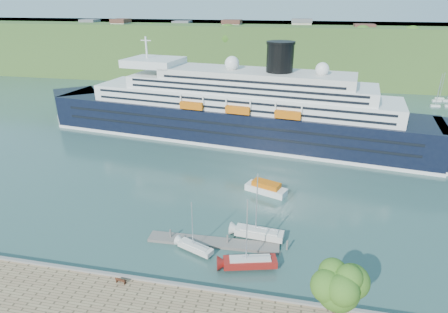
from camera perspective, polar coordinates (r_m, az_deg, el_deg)
ground at (r=51.03m, az=-5.01°, el=-19.88°), size 400.00×400.00×0.00m
far_hillside at (r=182.39m, az=8.20°, el=15.66°), size 400.00×50.00×24.00m
quay_coping at (r=50.11m, az=-5.12°, el=-19.07°), size 220.00×0.50×0.30m
cruise_ship at (r=96.87m, az=1.19°, el=9.93°), size 114.65×31.53×25.48m
park_bench at (r=52.00m, az=-15.43°, el=-17.68°), size 1.49×0.78×0.91m
promenade_tree at (r=42.98m, az=16.77°, el=-19.94°), size 6.09×6.09×10.09m
floating_pontoon at (r=58.68m, az=-1.68°, el=-12.93°), size 20.18×3.27×0.45m
sailboat_white_near at (r=54.93m, az=-4.47°, el=-11.03°), size 6.34×3.90×7.95m
sailboat_red at (r=51.21m, az=4.11°, el=-12.10°), size 8.45×4.27×10.51m
sailboat_white_far at (r=57.06m, az=5.55°, el=-8.03°), size 8.44×3.05×10.67m
tender_launch at (r=72.56m, az=6.44°, el=-4.68°), size 8.51×5.38×2.23m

